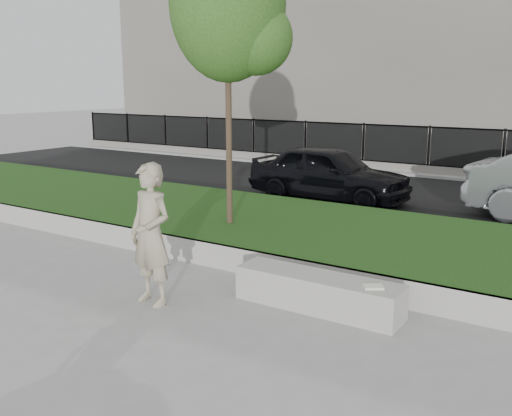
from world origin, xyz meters
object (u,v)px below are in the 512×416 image
Objects in this scene: book at (373,287)px; young_tree at (232,11)px; man at (151,235)px; stone_bench at (318,292)px; car_dark at (329,173)px.

young_tree is (-3.51, 2.00, 3.65)m from book.
man is 4.42m from young_tree.
young_tree is (-2.73, 1.96, 3.90)m from stone_bench.
car_dark reaches higher than book.
young_tree is 1.27× the size of car_dark.
book is at bearing -3.30° from stone_bench.
car_dark is at bearing 104.10° from man.
book is 7.38m from car_dark.
young_tree is at bearing 116.76° from book.
man is 7.44m from car_dark.
young_tree is at bearing 144.36° from stone_bench.
man is at bearing -170.80° from car_dark.
young_tree is at bearing -175.64° from car_dark.
young_tree is at bearing 110.97° from man.
book is at bearing -148.06° from car_dark.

